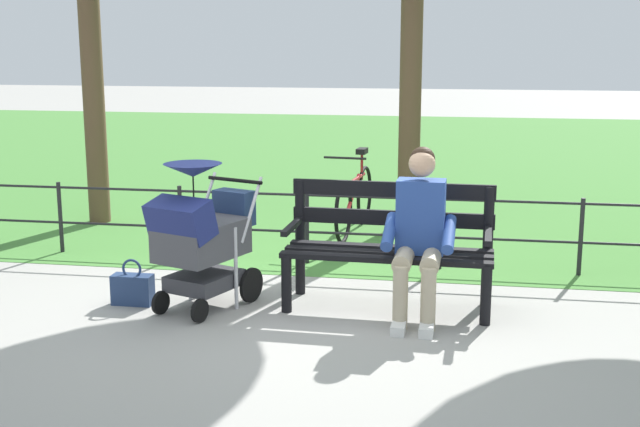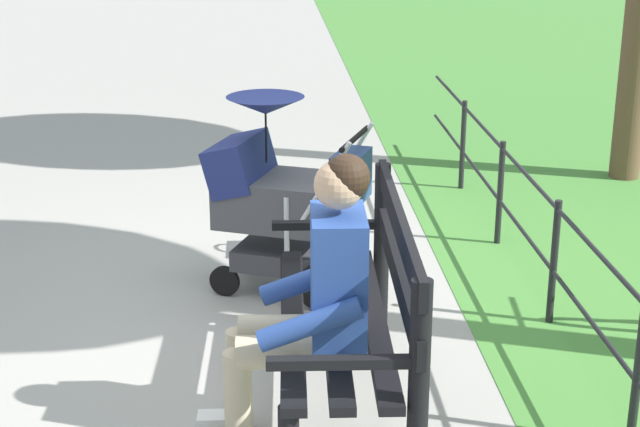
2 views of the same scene
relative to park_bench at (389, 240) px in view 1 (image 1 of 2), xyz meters
name	(u,v)px [view 1 (image 1 of 2)]	position (x,y,z in m)	size (l,w,h in m)	color
ground_plane	(278,304)	(0.87, 0.12, -0.53)	(60.00, 60.00, 0.00)	#9E9B93
grass_lawn	(384,155)	(0.87, -8.68, -0.52)	(40.00, 16.00, 0.01)	#478438
park_bench	(389,240)	(0.00, 0.00, 0.00)	(1.61, 0.64, 0.96)	black
person_on_bench	(419,229)	(-0.24, 0.22, 0.15)	(0.54, 0.74, 1.28)	tan
stroller	(201,234)	(1.42, 0.32, 0.07)	(0.77, 1.00, 1.15)	black
handbag	(133,289)	(2.00, 0.32, -0.40)	(0.32, 0.14, 0.37)	navy
park_fence	(336,220)	(0.60, -1.13, -0.11)	(7.39, 0.04, 0.70)	black
bicycle	(355,200)	(0.59, -2.46, -0.16)	(0.44, 1.66, 0.89)	black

